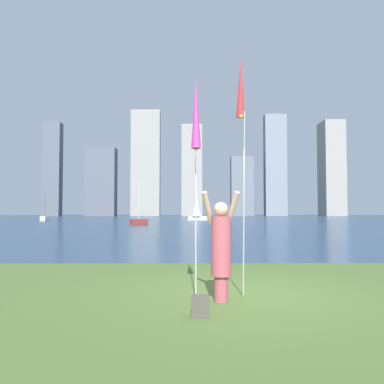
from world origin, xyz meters
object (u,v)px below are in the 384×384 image
Objects in this scene: person at (221,247)px; sailboat_6 at (45,218)px; kite_flag_left at (196,119)px; sailboat_5 at (197,208)px; sailboat_2 at (139,221)px; kite_flag_right at (241,95)px; bag at (200,306)px.

person is 55.99m from sailboat_6.
sailboat_5 is (1.16, 53.43, -1.21)m from kite_flag_left.
sailboat_6 is (-20.71, 51.91, -2.64)m from kite_flag_left.
person is 35.21m from sailboat_2.
person is 0.49× the size of kite_flag_left.
kite_flag_right is 14.33× the size of bag.
sailboat_2 reaches higher than bag.
sailboat_6 is (-20.75, 52.82, 0.19)m from bag.
bag is at bearing -87.54° from kite_flag_left.
sailboat_5 is at bearing 71.33° from sailboat_2.
sailboat_2 is at bearing -47.63° from sailboat_6.
sailboat_6 reaches higher than kite_flag_left.
sailboat_6 is at bearing -176.01° from sailboat_5.
sailboat_6 is at bearing 111.75° from kite_flag_left.
kite_flag_left is 0.79× the size of sailboat_2.
kite_flag_right is at bearing -80.16° from sailboat_2.
kite_flag_right reaches higher than kite_flag_left.
kite_flag_left is 55.95m from sailboat_6.
kite_flag_left is 0.87× the size of kite_flag_right.
sailboat_6 is (-21.12, 51.85, -0.54)m from person.
kite_flag_right is 0.91× the size of sailboat_2.
kite_flag_left is at bearing 177.11° from person.
kite_flag_right is 34.90m from sailboat_2.
bag is at bearing -121.62° from person.
kite_flag_left is at bearing -68.25° from sailboat_6.
bag is 0.05× the size of sailboat_5.
kite_flag_left is at bearing -81.63° from sailboat_2.
sailboat_2 reaches higher than person.
person is 0.43× the size of sailboat_6.
bag is at bearing -68.56° from sailboat_6.
kite_flag_right is (0.41, 0.52, 2.66)m from person.
sailboat_2 reaches higher than kite_flag_left.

